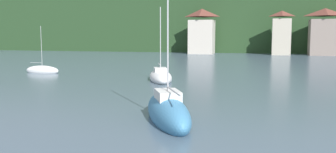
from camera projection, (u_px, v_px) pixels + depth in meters
wooded_hillside at (217, 26)px, 122.96m from camera, size 352.00×44.48×45.74m
shore_building_west at (202, 32)px, 93.67m from camera, size 6.54×6.12×11.51m
shore_building_westcentral at (281, 34)px, 87.93m from camera, size 4.54×4.07×10.66m
shore_building_central at (324, 33)px, 86.12m from camera, size 7.09×5.43×11.11m
sailboat_far_2 at (161, 77)px, 39.05m from camera, size 4.83×8.03×8.23m
sailboat_mid_6 at (168, 112)px, 20.64m from camera, size 5.02×7.55×9.42m
sailboat_far_9 at (42, 70)px, 46.84m from camera, size 4.79×1.47×6.35m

